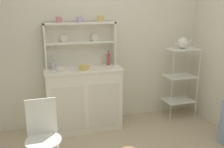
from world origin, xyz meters
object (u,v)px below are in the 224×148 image
(bakers_rack, at_px, (180,75))
(jam_bottle, at_px, (108,59))
(wire_chair, at_px, (43,132))
(bowl_mixing_large, at_px, (61,69))
(utensil_jar, at_px, (53,65))
(hutch_shelf_unit, at_px, (80,40))
(porcelain_teapot, at_px, (183,43))
(hutch_cabinet, at_px, (84,98))
(cup_rose_0, at_px, (58,20))

(bakers_rack, bearing_deg, jam_bottle, 173.58)
(wire_chair, bearing_deg, bowl_mixing_large, 62.28)
(bowl_mixing_large, bearing_deg, wire_chair, -108.14)
(bowl_mixing_large, xyz_separation_m, utensil_jar, (-0.08, 0.15, 0.03))
(bakers_rack, relative_size, wire_chair, 1.32)
(hutch_shelf_unit, xyz_separation_m, porcelain_teapot, (1.53, -0.20, -0.07))
(hutch_shelf_unit, height_order, porcelain_teapot, hutch_shelf_unit)
(hutch_cabinet, distance_m, wire_chair, 1.13)
(jam_bottle, bearing_deg, bakers_rack, -6.42)
(hutch_shelf_unit, height_order, wire_chair, hutch_shelf_unit)
(jam_bottle, bearing_deg, utensil_jar, -179.39)
(bakers_rack, xyz_separation_m, utensil_jar, (-1.93, 0.12, 0.27))
(cup_rose_0, bearing_deg, wire_chair, -106.24)
(bakers_rack, bearing_deg, utensil_jar, 176.45)
(cup_rose_0, height_order, jam_bottle, cup_rose_0)
(hutch_cabinet, relative_size, porcelain_teapot, 4.12)
(hutch_shelf_unit, distance_m, jam_bottle, 0.49)
(bakers_rack, height_order, bowl_mixing_large, bakers_rack)
(bakers_rack, height_order, porcelain_teapot, porcelain_teapot)
(hutch_cabinet, bearing_deg, porcelain_teapot, -1.56)
(wire_chair, bearing_deg, bakers_rack, 13.68)
(hutch_shelf_unit, xyz_separation_m, bakers_rack, (1.53, -0.20, -0.58))
(wire_chair, distance_m, jam_bottle, 1.52)
(cup_rose_0, xyz_separation_m, porcelain_teapot, (1.82, -0.16, -0.37))
(jam_bottle, relative_size, porcelain_teapot, 0.80)
(hutch_shelf_unit, relative_size, porcelain_teapot, 3.84)
(porcelain_teapot, bearing_deg, cup_rose_0, 174.85)
(wire_chair, distance_m, cup_rose_0, 1.54)
(hutch_cabinet, xyz_separation_m, hutch_shelf_unit, (0.00, 0.16, 0.81))
(bakers_rack, bearing_deg, cup_rose_0, 174.85)
(hutch_cabinet, height_order, bowl_mixing_large, bowl_mixing_large)
(jam_bottle, bearing_deg, hutch_shelf_unit, 169.06)
(wire_chair, bearing_deg, porcelain_teapot, 13.70)
(jam_bottle, bearing_deg, porcelain_teapot, -6.43)
(hutch_cabinet, xyz_separation_m, utensil_jar, (-0.39, 0.08, 0.50))
(bowl_mixing_large, bearing_deg, utensil_jar, 118.69)
(hutch_cabinet, xyz_separation_m, wire_chair, (-0.60, -0.96, 0.05))
(bakers_rack, distance_m, jam_bottle, 1.18)
(utensil_jar, bearing_deg, jam_bottle, 0.61)
(wire_chair, xyz_separation_m, cup_rose_0, (0.32, 1.08, 1.06))
(hutch_cabinet, relative_size, jam_bottle, 5.15)
(hutch_cabinet, height_order, wire_chair, hutch_cabinet)
(utensil_jar, xyz_separation_m, porcelain_teapot, (1.93, -0.12, 0.24))
(bowl_mixing_large, bearing_deg, porcelain_teapot, 0.98)
(hutch_shelf_unit, distance_m, porcelain_teapot, 1.55)
(hutch_cabinet, bearing_deg, bowl_mixing_large, -166.79)
(hutch_cabinet, height_order, utensil_jar, utensil_jar)
(wire_chair, bearing_deg, cup_rose_0, 64.18)
(hutch_shelf_unit, relative_size, jam_bottle, 4.81)
(hutch_cabinet, height_order, cup_rose_0, cup_rose_0)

